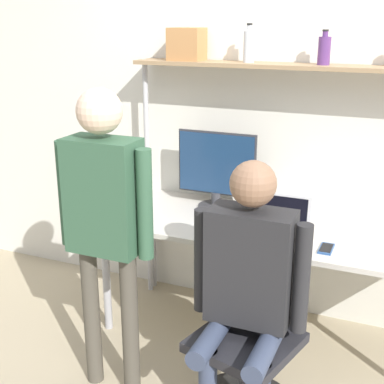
{
  "coord_description": "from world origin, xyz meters",
  "views": [
    {
      "loc": [
        0.73,
        -2.53,
        1.95
      ],
      "look_at": [
        -0.28,
        -0.16,
        1.1
      ],
      "focal_mm": 50.0,
      "sensor_mm": 36.0,
      "label": 1
    }
  ],
  "objects_px": {
    "monitor": "(216,168)",
    "office_chair": "(249,366)",
    "person_seated": "(247,277)",
    "person_standing": "(105,208)",
    "cell_phone": "(326,249)",
    "bottle_purple": "(324,50)",
    "laptop": "(280,226)",
    "bottle_clear": "(249,46)",
    "storage_box": "(187,44)"
  },
  "relations": [
    {
      "from": "cell_phone",
      "to": "office_chair",
      "type": "bearing_deg",
      "value": -117.16
    },
    {
      "from": "monitor",
      "to": "bottle_clear",
      "type": "bearing_deg",
      "value": 17.03
    },
    {
      "from": "laptop",
      "to": "cell_phone",
      "type": "bearing_deg",
      "value": -15.06
    },
    {
      "from": "cell_phone",
      "to": "person_standing",
      "type": "xyz_separation_m",
      "value": [
        -1.01,
        -0.59,
        0.28
      ]
    },
    {
      "from": "office_chair",
      "to": "monitor",
      "type": "bearing_deg",
      "value": 120.03
    },
    {
      "from": "cell_phone",
      "to": "person_standing",
      "type": "bearing_deg",
      "value": -149.62
    },
    {
      "from": "monitor",
      "to": "person_seated",
      "type": "distance_m",
      "value": 1.12
    },
    {
      "from": "monitor",
      "to": "laptop",
      "type": "xyz_separation_m",
      "value": [
        0.52,
        -0.34,
        -0.2
      ]
    },
    {
      "from": "monitor",
      "to": "person_standing",
      "type": "distance_m",
      "value": 1.03
    },
    {
      "from": "monitor",
      "to": "cell_phone",
      "type": "distance_m",
      "value": 0.93
    },
    {
      "from": "monitor",
      "to": "laptop",
      "type": "relative_size",
      "value": 1.65
    },
    {
      "from": "person_standing",
      "to": "bottle_purple",
      "type": "relative_size",
      "value": 8.39
    },
    {
      "from": "laptop",
      "to": "office_chair",
      "type": "height_order",
      "value": "laptop"
    },
    {
      "from": "person_standing",
      "to": "bottle_purple",
      "type": "bearing_deg",
      "value": 51.49
    },
    {
      "from": "bottle_purple",
      "to": "person_standing",
      "type": "bearing_deg",
      "value": -128.51
    },
    {
      "from": "office_chair",
      "to": "bottle_clear",
      "type": "distance_m",
      "value": 1.83
    },
    {
      "from": "monitor",
      "to": "bottle_clear",
      "type": "distance_m",
      "value": 0.79
    },
    {
      "from": "person_seated",
      "to": "bottle_clear",
      "type": "relative_size",
      "value": 5.92
    },
    {
      "from": "person_seated",
      "to": "bottle_purple",
      "type": "relative_size",
      "value": 6.89
    },
    {
      "from": "laptop",
      "to": "person_seated",
      "type": "height_order",
      "value": "person_seated"
    },
    {
      "from": "person_seated",
      "to": "person_standing",
      "type": "bearing_deg",
      "value": -177.14
    },
    {
      "from": "person_seated",
      "to": "person_standing",
      "type": "height_order",
      "value": "person_standing"
    },
    {
      "from": "storage_box",
      "to": "cell_phone",
      "type": "bearing_deg",
      "value": -24.44
    },
    {
      "from": "bottle_purple",
      "to": "storage_box",
      "type": "bearing_deg",
      "value": 180.0
    },
    {
      "from": "cell_phone",
      "to": "person_seated",
      "type": "distance_m",
      "value": 0.62
    },
    {
      "from": "bottle_purple",
      "to": "storage_box",
      "type": "height_order",
      "value": "storage_box"
    },
    {
      "from": "laptop",
      "to": "cell_phone",
      "type": "height_order",
      "value": "laptop"
    },
    {
      "from": "monitor",
      "to": "bottle_purple",
      "type": "bearing_deg",
      "value": 4.96
    },
    {
      "from": "person_standing",
      "to": "laptop",
      "type": "bearing_deg",
      "value": 42.3
    },
    {
      "from": "monitor",
      "to": "office_chair",
      "type": "distance_m",
      "value": 1.3
    },
    {
      "from": "person_seated",
      "to": "storage_box",
      "type": "height_order",
      "value": "storage_box"
    },
    {
      "from": "storage_box",
      "to": "person_seated",
      "type": "bearing_deg",
      "value": -53.61
    },
    {
      "from": "office_chair",
      "to": "person_seated",
      "type": "bearing_deg",
      "value": -102.55
    },
    {
      "from": "cell_phone",
      "to": "storage_box",
      "type": "relative_size",
      "value": 0.71
    },
    {
      "from": "person_seated",
      "to": "person_standing",
      "type": "distance_m",
      "value": 0.78
    },
    {
      "from": "bottle_clear",
      "to": "storage_box",
      "type": "relative_size",
      "value": 1.08
    },
    {
      "from": "office_chair",
      "to": "person_standing",
      "type": "relative_size",
      "value": 0.56
    },
    {
      "from": "cell_phone",
      "to": "bottle_clear",
      "type": "bearing_deg",
      "value": 142.95
    },
    {
      "from": "cell_phone",
      "to": "monitor",
      "type": "bearing_deg",
      "value": 152.6
    },
    {
      "from": "cell_phone",
      "to": "person_standing",
      "type": "distance_m",
      "value": 1.21
    },
    {
      "from": "person_seated",
      "to": "bottle_clear",
      "type": "distance_m",
      "value": 1.46
    },
    {
      "from": "person_standing",
      "to": "bottle_purple",
      "type": "distance_m",
      "value": 1.54
    },
    {
      "from": "bottle_purple",
      "to": "storage_box",
      "type": "relative_size",
      "value": 0.93
    },
    {
      "from": "bottle_clear",
      "to": "storage_box",
      "type": "height_order",
      "value": "bottle_clear"
    },
    {
      "from": "cell_phone",
      "to": "bottle_clear",
      "type": "height_order",
      "value": "bottle_clear"
    },
    {
      "from": "laptop",
      "to": "person_standing",
      "type": "bearing_deg",
      "value": -137.7
    },
    {
      "from": "person_seated",
      "to": "storage_box",
      "type": "distance_m",
      "value": 1.61
    },
    {
      "from": "monitor",
      "to": "person_seated",
      "type": "height_order",
      "value": "person_seated"
    },
    {
      "from": "person_standing",
      "to": "cell_phone",
      "type": "bearing_deg",
      "value": 30.38
    },
    {
      "from": "cell_phone",
      "to": "bottle_purple",
      "type": "bearing_deg",
      "value": 109.95
    }
  ]
}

